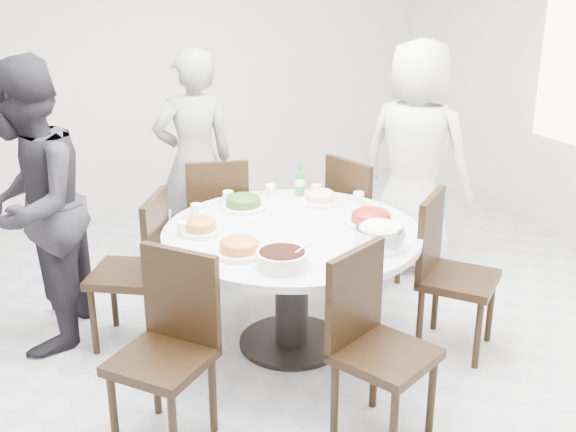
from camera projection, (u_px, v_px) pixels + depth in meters
name	position (u px, v px, depth m)	size (l,w,h in m)	color
floor	(274.00, 359.00, 4.26)	(6.00, 6.00, 0.01)	#BBBBC0
wall_back	(124.00, 56.00, 6.28)	(6.00, 0.01, 2.80)	silver
dining_table	(292.00, 289.00, 4.30)	(1.50, 1.50, 0.75)	silver
chair_ne	(366.00, 221.00, 5.09)	(0.42, 0.42, 0.95)	black
chair_n	(216.00, 219.00, 5.12)	(0.42, 0.42, 0.95)	black
chair_nw	(128.00, 271.00, 4.30)	(0.42, 0.42, 0.95)	black
chair_sw	(161.00, 356.00, 3.39)	(0.42, 0.42, 0.95)	black
chair_s	(386.00, 351.00, 3.44)	(0.42, 0.42, 0.95)	black
chair_se	(459.00, 276.00, 4.23)	(0.42, 0.42, 0.95)	black
diner_right	(416.00, 157.00, 5.25)	(0.83, 0.54, 1.70)	silver
diner_middle	(194.00, 161.00, 5.25)	(0.60, 0.39, 1.64)	black
diner_left	(31.00, 208.00, 4.17)	(0.85, 0.66, 1.74)	black
dish_greens	(243.00, 203.00, 4.49)	(0.28, 0.28, 0.07)	white
dish_pale	(320.00, 199.00, 4.59)	(0.24, 0.24, 0.06)	white
dish_orange	(200.00, 228.00, 4.11)	(0.24, 0.24, 0.06)	white
dish_redbrown	(371.00, 219.00, 4.23)	(0.30, 0.30, 0.07)	white
dish_tofu	(239.00, 248.00, 3.82)	(0.27, 0.27, 0.07)	white
rice_bowl	(380.00, 238.00, 3.89)	(0.27, 0.27, 0.12)	silver
soup_bowl	(282.00, 259.00, 3.67)	(0.27, 0.27, 0.08)	white
beverage_bottle	(300.00, 180.00, 4.71)	(0.06, 0.06, 0.22)	#347830
tea_cups	(249.00, 191.00, 4.71)	(0.07, 0.07, 0.08)	white
chopsticks	(242.00, 197.00, 4.69)	(0.24, 0.04, 0.01)	tan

